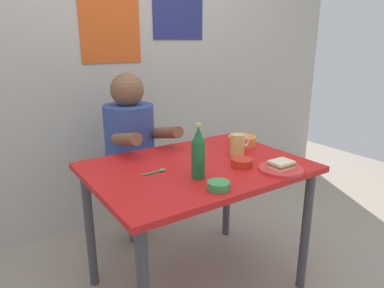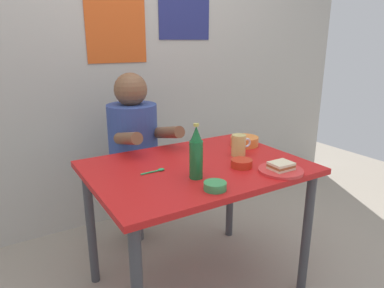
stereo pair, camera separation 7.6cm
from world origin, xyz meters
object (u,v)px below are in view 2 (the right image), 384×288
(dining_table, at_px, (197,181))
(sandwich, at_px, (281,166))
(stool, at_px, (136,194))
(person_seated, at_px, (134,136))
(beer_mug, at_px, (239,145))
(plate_orange, at_px, (281,170))
(sauce_bowl_chili, at_px, (242,163))
(beer_bottle, at_px, (196,154))

(dining_table, bearing_deg, sandwich, -44.95)
(stool, distance_m, person_seated, 0.42)
(beer_mug, bearing_deg, plate_orange, -86.58)
(person_seated, height_order, sauce_bowl_chili, person_seated)
(beer_bottle, bearing_deg, beer_mug, 22.61)
(plate_orange, distance_m, sandwich, 0.02)
(dining_table, xyz_separation_m, beer_bottle, (-0.10, -0.15, 0.21))
(dining_table, xyz_separation_m, plate_orange, (0.30, -0.30, 0.10))
(stool, distance_m, sandwich, 1.10)
(beer_mug, height_order, sauce_bowl_chili, beer_mug)
(person_seated, relative_size, beer_bottle, 2.75)
(beer_bottle, bearing_deg, plate_orange, -20.64)
(beer_mug, relative_size, beer_bottle, 0.48)
(person_seated, height_order, beer_mug, person_seated)
(dining_table, distance_m, stool, 0.70)
(sauce_bowl_chili, bearing_deg, plate_orange, -51.25)
(plate_orange, xyz_separation_m, beer_mug, (-0.02, 0.31, 0.05))
(sandwich, bearing_deg, beer_bottle, 159.36)
(sauce_bowl_chili, bearing_deg, beer_mug, 55.93)
(stool, relative_size, plate_orange, 2.05)
(person_seated, distance_m, sandwich, 1.00)
(sandwich, height_order, sauce_bowl_chili, sandwich)
(sandwich, distance_m, beer_bottle, 0.43)
(sandwich, relative_size, sauce_bowl_chili, 1.00)
(plate_orange, xyz_separation_m, sauce_bowl_chili, (-0.12, 0.15, 0.02))
(person_seated, bearing_deg, dining_table, -80.78)
(plate_orange, height_order, sandwich, sandwich)
(stool, xyz_separation_m, sandwich, (0.40, -0.93, 0.42))
(plate_orange, distance_m, beer_mug, 0.31)
(person_seated, xyz_separation_m, plate_orange, (0.40, -0.92, -0.02))
(sauce_bowl_chili, bearing_deg, stool, 109.65)
(person_seated, relative_size, beer_mug, 5.71)
(sandwich, height_order, beer_mug, beer_mug)
(stool, height_order, beer_bottle, beer_bottle)
(beer_bottle, height_order, sauce_bowl_chili, beer_bottle)
(beer_bottle, xyz_separation_m, sauce_bowl_chili, (0.27, 0.00, -0.10))
(person_seated, xyz_separation_m, beer_bottle, (0.00, -0.77, 0.09))
(sandwich, distance_m, beer_mug, 0.31)
(dining_table, xyz_separation_m, sandwich, (0.30, -0.30, 0.13))
(person_seated, xyz_separation_m, beer_mug, (0.38, -0.61, 0.03))
(beer_mug, xyz_separation_m, beer_bottle, (-0.38, -0.16, 0.06))
(sandwich, xyz_separation_m, beer_mug, (-0.02, 0.31, 0.03))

